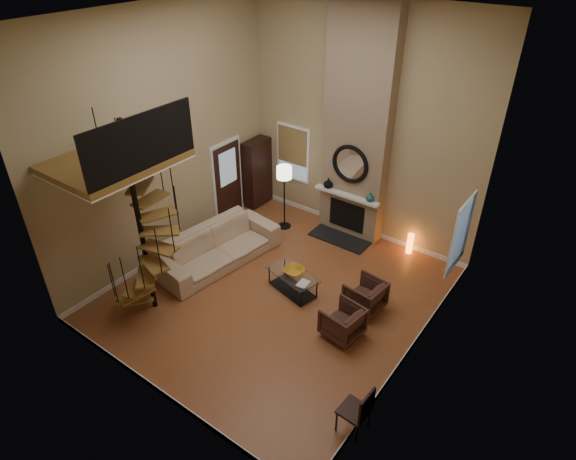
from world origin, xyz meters
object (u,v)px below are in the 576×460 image
Objects in this scene: sofa at (218,246)px; floor_lamp at (284,177)px; accent_lamp at (410,244)px; armchair_far at (345,323)px; coffee_table at (292,280)px; hutch at (257,172)px; side_chair at (359,410)px; armchair_near at (368,297)px.

floor_lamp reaches higher than sofa.
sofa reaches higher than accent_lamp.
armchair_far is 4.28m from floor_lamp.
accent_lamp reaches higher than coffee_table.
sofa is 5.66× the size of accent_lamp.
armchair_far is 3.34m from accent_lamp.
sofa is 2.04m from coffee_table.
hutch reaches higher than floor_lamp.
side_chair is at bearing -74.44° from accent_lamp.
coffee_table is (2.03, 0.12, -0.11)m from sofa.
hutch reaches higher than armchair_far.
sofa is at bearing -75.38° from armchair_near.
armchair_near is 0.57× the size of coffee_table.
side_chair is (1.21, -1.65, 0.17)m from armchair_far.
floor_lamp is at bearing -109.40° from armchair_near.
armchair_near reaches higher than accent_lamp.
sofa reaches higher than armchair_near.
coffee_table is (-1.60, 0.54, -0.07)m from armchair_far.
coffee_table is (3.01, -2.54, -0.67)m from hutch.
armchair_far is 0.75× the size of side_chair.
floor_lamp is at bearing -165.24° from accent_lamp.
floor_lamp reaches higher than side_chair.
armchair_far is at bearing -33.65° from hutch.
armchair_near reaches higher than armchair_far.
accent_lamp is at bearing 63.15° from coffee_table.
floor_lamp reaches higher than armchair_near.
floor_lamp is at bearing -22.56° from hutch.
coffee_table is at bearing -78.91° from sofa.
floor_lamp is 3.41m from accent_lamp.
hutch is 4.00m from coffee_table.
accent_lamp is (1.42, 2.80, -0.03)m from coffee_table.
hutch is 0.62× the size of sofa.
armchair_near is 0.92m from armchair_far.
floor_lamp is (1.33, -0.55, 0.46)m from hutch.
hutch is 1.09× the size of floor_lamp.
side_chair is at bearing -105.38° from sofa.
sofa reaches higher than armchair_far.
hutch is 1.97× the size of side_chair.
hutch is at bearing -176.58° from accent_lamp.
floor_lamp is at bearing -119.32° from armchair_far.
armchair_far is (4.62, -3.07, -0.60)m from hutch.
side_chair reaches higher than coffee_table.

